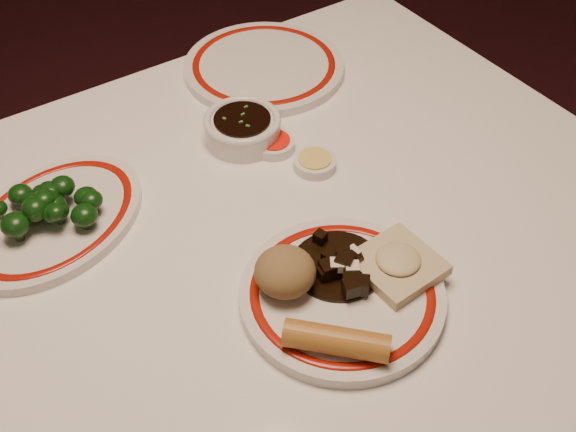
# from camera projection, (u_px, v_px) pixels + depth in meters

# --- Properties ---
(dining_table) EXTENTS (1.20, 0.90, 0.75)m
(dining_table) POSITION_uv_depth(u_px,v_px,m) (242.00, 288.00, 1.03)
(dining_table) COLOR white
(dining_table) RESTS_ON ground
(main_plate) EXTENTS (0.31, 0.31, 0.02)m
(main_plate) POSITION_uv_depth(u_px,v_px,m) (342.00, 295.00, 0.89)
(main_plate) COLOR silver
(main_plate) RESTS_ON dining_table
(rice_mound) EXTENTS (0.08, 0.08, 0.05)m
(rice_mound) POSITION_uv_depth(u_px,v_px,m) (285.00, 272.00, 0.87)
(rice_mound) COLOR olive
(rice_mound) RESTS_ON main_plate
(spring_roll) EXTENTS (0.11, 0.11, 0.03)m
(spring_roll) POSITION_uv_depth(u_px,v_px,m) (336.00, 341.00, 0.82)
(spring_roll) COLOR #B6762C
(spring_roll) RESTS_ON main_plate
(fried_wonton) EXTENTS (0.10, 0.10, 0.03)m
(fried_wonton) POSITION_uv_depth(u_px,v_px,m) (398.00, 263.00, 0.91)
(fried_wonton) COLOR #C6BA8C
(fried_wonton) RESTS_ON main_plate
(stirfry_heap) EXTENTS (0.12, 0.12, 0.03)m
(stirfry_heap) POSITION_uv_depth(u_px,v_px,m) (342.00, 266.00, 0.90)
(stirfry_heap) COLOR black
(stirfry_heap) RESTS_ON main_plate
(broccoli_plate) EXTENTS (0.34, 0.32, 0.02)m
(broccoli_plate) POSITION_uv_depth(u_px,v_px,m) (54.00, 219.00, 0.99)
(broccoli_plate) COLOR silver
(broccoli_plate) RESTS_ON dining_table
(broccoli_pile) EXTENTS (0.14, 0.12, 0.05)m
(broccoli_pile) POSITION_uv_depth(u_px,v_px,m) (48.00, 204.00, 0.97)
(broccoli_pile) COLOR #23471C
(broccoli_pile) RESTS_ON broccoli_plate
(soy_bowl) EXTENTS (0.12, 0.12, 0.04)m
(soy_bowl) POSITION_uv_depth(u_px,v_px,m) (243.00, 130.00, 1.11)
(soy_bowl) COLOR silver
(soy_bowl) RESTS_ON dining_table
(sweet_sour_dish) EXTENTS (0.06, 0.06, 0.02)m
(sweet_sour_dish) POSITION_uv_depth(u_px,v_px,m) (274.00, 144.00, 1.10)
(sweet_sour_dish) COLOR silver
(sweet_sour_dish) RESTS_ON dining_table
(mustard_dish) EXTENTS (0.06, 0.06, 0.02)m
(mustard_dish) POSITION_uv_depth(u_px,v_px,m) (315.00, 163.00, 1.07)
(mustard_dish) COLOR silver
(mustard_dish) RESTS_ON dining_table
(far_plate) EXTENTS (0.35, 0.35, 0.02)m
(far_plate) POSITION_uv_depth(u_px,v_px,m) (264.00, 66.00, 1.25)
(far_plate) COLOR silver
(far_plate) RESTS_ON dining_table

